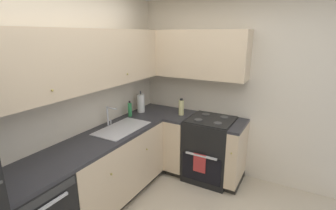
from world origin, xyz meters
name	(u,v)px	position (x,y,z in m)	size (l,w,h in m)	color
wall_back	(56,109)	(0.00, 1.45, 1.25)	(3.65, 0.05, 2.50)	beige
wall_right	(236,91)	(1.80, 0.00, 1.25)	(0.05, 2.95, 2.50)	beige
lower_cabinets_back	(111,168)	(0.42, 1.13, 0.43)	(1.51, 0.62, 0.85)	beige
countertop_back	(109,135)	(0.42, 1.12, 0.87)	(2.71, 0.60, 0.04)	#2D2D33
lower_cabinets_right	(199,148)	(1.48, 0.39, 0.43)	(0.62, 1.05, 0.85)	beige
countertop_right	(200,119)	(1.48, 0.39, 0.87)	(0.60, 1.05, 0.03)	#2D2D33
oven_range	(210,148)	(1.49, 0.23, 0.45)	(0.68, 0.62, 1.04)	black
upper_cabinets_back	(83,60)	(0.26, 1.26, 1.75)	(2.39, 0.34, 0.65)	beige
upper_cabinets_right	(190,54)	(1.62, 0.63, 1.75)	(0.32, 1.60, 0.65)	beige
sink	(122,131)	(0.63, 1.09, 0.85)	(0.71, 0.40, 0.10)	#B7B7BC
faucet	(109,114)	(0.64, 1.30, 1.03)	(0.07, 0.16, 0.25)	silver
soap_bottle	(130,109)	(1.07, 1.30, 0.99)	(0.06, 0.06, 0.22)	#338C4C
paper_towel_roll	(141,103)	(1.31, 1.28, 1.02)	(0.11, 0.11, 0.33)	white
oil_bottle	(181,107)	(1.48, 0.69, 1.00)	(0.08, 0.08, 0.25)	beige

